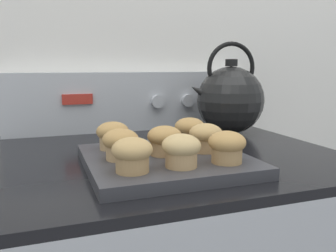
% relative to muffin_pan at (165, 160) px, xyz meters
% --- Properties ---
extents(wall_back, '(8.00, 0.05, 2.40)m').
position_rel_muffin_pan_xyz_m(wall_back, '(0.04, 0.47, 0.30)').
color(wall_back, white).
rests_on(wall_back, ground_plane).
extents(control_panel, '(0.74, 0.07, 0.18)m').
position_rel_muffin_pan_xyz_m(control_panel, '(0.04, 0.42, 0.08)').
color(control_panel, '#B7BABF').
rests_on(control_panel, stove_range).
extents(muffin_pan, '(0.31, 0.31, 0.02)m').
position_rel_muffin_pan_xyz_m(muffin_pan, '(0.00, 0.00, 0.00)').
color(muffin_pan, '#38383D').
rests_on(muffin_pan, stove_range).
extents(muffin_r0_c0, '(0.07, 0.07, 0.06)m').
position_rel_muffin_pan_xyz_m(muffin_r0_c0, '(-0.09, -0.09, 0.04)').
color(muffin_r0_c0, tan).
rests_on(muffin_r0_c0, muffin_pan).
extents(muffin_r0_c1, '(0.07, 0.07, 0.06)m').
position_rel_muffin_pan_xyz_m(muffin_r0_c1, '(-0.00, -0.09, 0.04)').
color(muffin_r0_c1, tan).
rests_on(muffin_r0_c1, muffin_pan).
extents(muffin_r0_c2, '(0.07, 0.07, 0.06)m').
position_rel_muffin_pan_xyz_m(muffin_r0_c2, '(0.09, -0.09, 0.04)').
color(muffin_r0_c2, tan).
rests_on(muffin_r0_c2, muffin_pan).
extents(muffin_r1_c0, '(0.07, 0.07, 0.06)m').
position_rel_muffin_pan_xyz_m(muffin_r1_c0, '(-0.09, -0.00, 0.04)').
color(muffin_r1_c0, tan).
rests_on(muffin_r1_c0, muffin_pan).
extents(muffin_r1_c1, '(0.07, 0.07, 0.06)m').
position_rel_muffin_pan_xyz_m(muffin_r1_c1, '(-0.00, 0.00, 0.04)').
color(muffin_r1_c1, tan).
rests_on(muffin_r1_c1, muffin_pan).
extents(muffin_r1_c2, '(0.07, 0.07, 0.06)m').
position_rel_muffin_pan_xyz_m(muffin_r1_c2, '(0.09, 0.00, 0.04)').
color(muffin_r1_c2, tan).
rests_on(muffin_r1_c2, muffin_pan).
extents(muffin_r2_c0, '(0.07, 0.07, 0.06)m').
position_rel_muffin_pan_xyz_m(muffin_r2_c0, '(-0.09, 0.09, 0.04)').
color(muffin_r2_c0, tan).
rests_on(muffin_r2_c0, muffin_pan).
extents(muffin_r2_c2, '(0.07, 0.07, 0.06)m').
position_rel_muffin_pan_xyz_m(muffin_r2_c2, '(0.09, 0.09, 0.04)').
color(muffin_r2_c2, '#A37A4C').
rests_on(muffin_r2_c2, muffin_pan).
extents(tea_kettle, '(0.23, 0.19, 0.26)m').
position_rel_muffin_pan_xyz_m(tea_kettle, '(0.29, 0.26, 0.09)').
color(tea_kettle, black).
rests_on(tea_kettle, stove_range).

